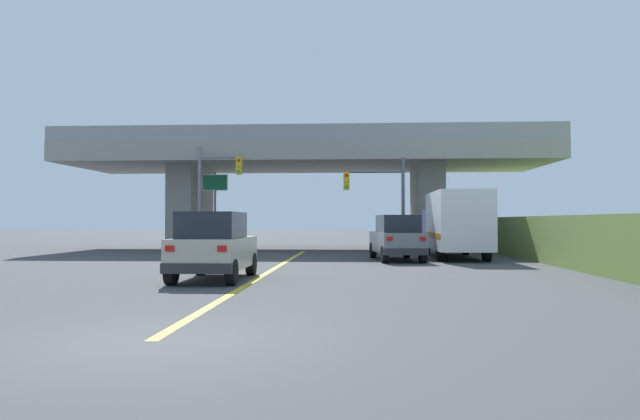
{
  "coord_description": "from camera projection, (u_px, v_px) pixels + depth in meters",
  "views": [
    {
      "loc": [
        2.97,
        -8.6,
        1.75
      ],
      "look_at": [
        1.14,
        22.67,
        2.33
      ],
      "focal_mm": 33.69,
      "sensor_mm": 36.0,
      "label": 1
    }
  ],
  "objects": [
    {
      "name": "ground",
      "position": [
        307.0,
        249.0,
        37.41
      ],
      "size": [
        160.0,
        160.0,
        0.0
      ],
      "primitive_type": "plane",
      "color": "#424244"
    },
    {
      "name": "overpass_bridge",
      "position": [
        307.0,
        169.0,
        37.5
      ],
      "size": [
        29.03,
        9.25,
        7.12
      ],
      "color": "gray",
      "rests_on": "ground"
    },
    {
      "name": "lane_divider_stripe",
      "position": [
        273.0,
        270.0,
        21.63
      ],
      "size": [
        0.2,
        25.86,
        0.01
      ],
      "primitive_type": "cube",
      "color": "yellow",
      "rests_on": "ground"
    },
    {
      "name": "suv_lead",
      "position": [
        214.0,
        246.0,
        17.81
      ],
      "size": [
        1.92,
        4.27,
        2.02
      ],
      "color": "#B7B29E",
      "rests_on": "ground"
    },
    {
      "name": "suv_crossing",
      "position": [
        397.0,
        238.0,
        26.72
      ],
      "size": [
        2.32,
        4.93,
        2.02
      ],
      "rotation": [
        0.0,
        0.0,
        0.1
      ],
      "color": "slate",
      "rests_on": "ground"
    },
    {
      "name": "box_truck",
      "position": [
        455.0,
        224.0,
        28.18
      ],
      "size": [
        2.33,
        7.41,
        3.1
      ],
      "color": "navy",
      "rests_on": "ground"
    },
    {
      "name": "traffic_signal_nearside",
      "position": [
        382.0,
        193.0,
        31.94
      ],
      "size": [
        3.26,
        0.36,
        5.14
      ],
      "color": "#56595E",
      "rests_on": "ground"
    },
    {
      "name": "traffic_signal_farside",
      "position": [
        213.0,
        186.0,
        32.71
      ],
      "size": [
        2.43,
        0.36,
        5.83
      ],
      "color": "slate",
      "rests_on": "ground"
    },
    {
      "name": "highway_sign",
      "position": [
        215.0,
        193.0,
        35.42
      ],
      "size": [
        1.53,
        0.17,
        4.67
      ],
      "color": "slate",
      "rests_on": "ground"
    }
  ]
}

